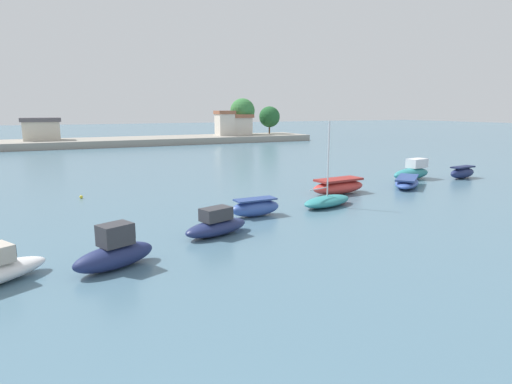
# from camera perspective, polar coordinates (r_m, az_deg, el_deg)

# --- Properties ---
(moored_boat_2) EXTENTS (3.88, 2.63, 1.93)m
(moored_boat_2) POSITION_cam_1_polar(r_m,az_deg,el_deg) (19.28, -18.25, -7.62)
(moored_boat_2) COLOR navy
(moored_boat_2) RESTS_ON ground
(moored_boat_3) EXTENTS (4.15, 2.56, 1.52)m
(moored_boat_3) POSITION_cam_1_polar(r_m,az_deg,el_deg) (23.11, -5.28, -4.39)
(moored_boat_3) COLOR navy
(moored_boat_3) RESTS_ON ground
(moored_boat_4) EXTENTS (3.35, 1.35, 1.13)m
(moored_boat_4) POSITION_cam_1_polar(r_m,az_deg,el_deg) (27.06, -0.09, -2.09)
(moored_boat_4) COLOR #3856A8
(moored_boat_4) RESTS_ON ground
(moored_boat_5) EXTENTS (4.61, 2.81, 5.90)m
(moored_boat_5) POSITION_cam_1_polar(r_m,az_deg,el_deg) (30.15, 9.43, -1.16)
(moored_boat_5) COLOR teal
(moored_boat_5) RESTS_ON ground
(moored_boat_6) EXTENTS (5.10, 2.33, 1.23)m
(moored_boat_6) POSITION_cam_1_polar(r_m,az_deg,el_deg) (34.83, 10.91, 0.73)
(moored_boat_6) COLOR #C63833
(moored_boat_6) RESTS_ON ground
(moored_boat_7) EXTENTS (5.31, 4.86, 0.88)m
(moored_boat_7) POSITION_cam_1_polar(r_m,az_deg,el_deg) (39.45, 19.43, 1.24)
(moored_boat_7) COLOR #3856A8
(moored_boat_7) RESTS_ON ground
(moored_boat_8) EXTENTS (5.01, 2.34, 1.96)m
(moored_boat_8) POSITION_cam_1_polar(r_m,az_deg,el_deg) (43.85, 20.08, 2.55)
(moored_boat_8) COLOR teal
(moored_boat_8) RESTS_ON ground
(moored_boat_9) EXTENTS (3.53, 1.52, 1.18)m
(moored_boat_9) POSITION_cam_1_polar(r_m,az_deg,el_deg) (46.43, 25.75, 2.35)
(moored_boat_9) COLOR navy
(moored_boat_9) RESTS_ON ground
(mooring_buoy_1) EXTENTS (0.25, 0.25, 0.25)m
(mooring_buoy_1) POSITION_cam_1_polar(r_m,az_deg,el_deg) (34.99, -22.23, -0.61)
(mooring_buoy_1) COLOR yellow
(mooring_buoy_1) RESTS_ON ground
(distant_shoreline) EXTENTS (97.63, 11.67, 8.91)m
(distant_shoreline) POSITION_cam_1_polar(r_m,az_deg,el_deg) (84.74, -21.67, 6.98)
(distant_shoreline) COLOR gray
(distant_shoreline) RESTS_ON ground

